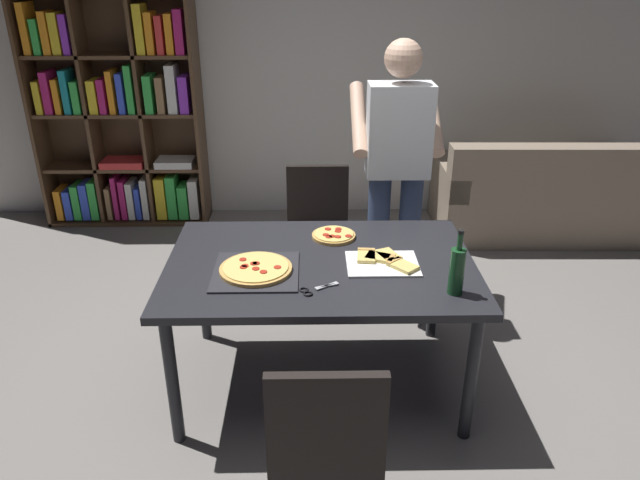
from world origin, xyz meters
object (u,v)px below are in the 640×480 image
object	(u,v)px
dining_table	(321,274)
couch	(540,200)
bookshelf	(121,118)
person_serving_pizza	(397,166)
wine_bottle	(457,270)
pepperoni_pizza_on_tray	(256,270)
chair_near_camera	(325,442)
chair_far_side	(318,225)
kitchen_scissors	(314,289)
second_pizza_plain	(334,235)

from	to	relation	value
dining_table	couch	distance (m)	2.77
dining_table	couch	xyz separation A→B (m)	(1.90, 1.99, -0.38)
dining_table	bookshelf	world-z (taller)	bookshelf
person_serving_pizza	wine_bottle	world-z (taller)	person_serving_pizza
couch	pepperoni_pizza_on_tray	xyz separation A→B (m)	(-2.22, -2.10, 0.46)
chair_near_camera	chair_far_side	distance (m)	2.02
couch	bookshelf	size ratio (longest dim) A/B	0.88
pepperoni_pizza_on_tray	dining_table	bearing A→B (deg)	19.65
couch	bookshelf	world-z (taller)	bookshelf
person_serving_pizza	kitchen_scissors	bearing A→B (deg)	-115.62
dining_table	wine_bottle	bearing A→B (deg)	-28.24
wine_bottle	pepperoni_pizza_on_tray	bearing A→B (deg)	167.03
bookshelf	chair_near_camera	bearing A→B (deg)	-63.83
wine_bottle	kitchen_scissors	world-z (taller)	wine_bottle
chair_near_camera	kitchen_scissors	xyz separation A→B (m)	(-0.04, 0.71, 0.24)
couch	person_serving_pizza	world-z (taller)	person_serving_pizza
bookshelf	person_serving_pizza	world-z (taller)	bookshelf
person_serving_pizza	wine_bottle	bearing A→B (deg)	-83.45
bookshelf	pepperoni_pizza_on_tray	bearing A→B (deg)	-61.63
chair_near_camera	second_pizza_plain	size ratio (longest dim) A/B	3.73
wine_bottle	chair_far_side	bearing A→B (deg)	114.57
person_serving_pizza	dining_table	bearing A→B (deg)	-121.49
chair_near_camera	wine_bottle	bearing A→B (deg)	48.06
kitchen_scissors	bookshelf	bearing A→B (deg)	121.31
bookshelf	wine_bottle	size ratio (longest dim) A/B	6.17
pepperoni_pizza_on_tray	wine_bottle	xyz separation A→B (m)	(0.93, -0.21, 0.10)
wine_bottle	chair_near_camera	bearing A→B (deg)	-131.94
chair_far_side	couch	size ratio (longest dim) A/B	0.52
person_serving_pizza	second_pizza_plain	xyz separation A→B (m)	(-0.40, -0.50, -0.24)
chair_near_camera	pepperoni_pizza_on_tray	xyz separation A→B (m)	(-0.32, 0.89, 0.25)
bookshelf	second_pizza_plain	world-z (taller)	bookshelf
couch	wine_bottle	xyz separation A→B (m)	(-1.29, -2.31, 0.57)
chair_near_camera	person_serving_pizza	size ratio (longest dim) A/B	0.51
dining_table	couch	world-z (taller)	couch
bookshelf	second_pizza_plain	bearing A→B (deg)	-50.10
pepperoni_pizza_on_tray	second_pizza_plain	distance (m)	0.57
chair_near_camera	wine_bottle	world-z (taller)	wine_bottle
person_serving_pizza	pepperoni_pizza_on_tray	distance (m)	1.23
chair_near_camera	second_pizza_plain	xyz separation A→B (m)	(0.08, 1.30, 0.25)
person_serving_pizza	wine_bottle	xyz separation A→B (m)	(0.13, -1.12, -0.13)
chair_near_camera	second_pizza_plain	bearing A→B (deg)	86.55
chair_far_side	bookshelf	xyz separation A→B (m)	(-1.66, 1.37, 0.42)
chair_far_side	person_serving_pizza	bearing A→B (deg)	-24.52
dining_table	person_serving_pizza	bearing A→B (deg)	58.51
couch	person_serving_pizza	bearing A→B (deg)	-139.75
pepperoni_pizza_on_tray	kitchen_scissors	distance (m)	0.34
dining_table	kitchen_scissors	xyz separation A→B (m)	(-0.04, -0.30, 0.08)
bookshelf	kitchen_scissors	distance (m)	3.13
wine_bottle	second_pizza_plain	distance (m)	0.82
bookshelf	kitchen_scissors	size ratio (longest dim) A/B	10.02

